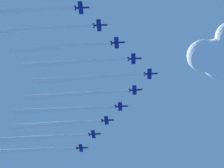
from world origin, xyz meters
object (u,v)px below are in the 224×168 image
(jet_lead, at_px, (73,78))
(jet_port_outer, at_px, (45,124))
(jet_trail_starboard, at_px, (4,12))
(jet_trail_port, at_px, (25,138))
(jet_tail_end, at_px, (17,151))
(jet_starboard_mid, at_px, (47,48))
(jet_port_mid, at_px, (51,110))
(jet_starboard_inner, at_px, (62,63))
(jet_port_inner, at_px, (63,95))
(jet_starboard_outer, at_px, (20,30))

(jet_lead, xyz_separation_m, jet_port_outer, (-15.33, 38.20, 0.24))
(jet_port_outer, relative_size, jet_trail_starboard, 0.94)
(jet_lead, xyz_separation_m, jet_trail_port, (-28.24, 52.73, 0.71))
(jet_trail_port, xyz_separation_m, jet_tail_end, (-5.08, 11.63, -0.31))
(jet_starboard_mid, bearing_deg, jet_lead, 44.58)
(jet_lead, distance_m, jet_starboard_mid, 25.84)
(jet_port_mid, distance_m, jet_trail_starboard, 69.27)
(jet_starboard_inner, height_order, jet_trail_port, jet_trail_port)
(jet_port_inner, bearing_deg, jet_starboard_outer, -127.88)
(jet_starboard_outer, bearing_deg, jet_starboard_mid, 24.48)
(jet_lead, relative_size, jet_port_inner, 1.04)
(jet_port_inner, height_order, jet_port_outer, jet_port_outer)
(jet_port_inner, height_order, jet_trail_starboard, jet_trail_starboard)
(jet_starboard_mid, height_order, jet_starboard_outer, jet_starboard_outer)
(jet_port_outer, bearing_deg, jet_port_inner, -68.05)
(jet_tail_end, bearing_deg, jet_trail_starboard, -97.22)
(jet_trail_port, xyz_separation_m, jet_trail_starboard, (-17.67, -87.82, 0.68))
(jet_port_inner, xyz_separation_m, jet_starboard_outer, (-30.53, -39.25, 1.11))
(jet_port_mid, bearing_deg, jet_trail_port, 120.88)
(jet_lead, xyz_separation_m, jet_port_mid, (-11.72, 25.10, -1.00))
(jet_starboard_inner, xyz_separation_m, jet_trail_port, (-19.65, 62.40, 0.94))
(jet_starboard_outer, bearing_deg, jet_port_mid, 64.80)
(jet_starboard_inner, relative_size, jet_trail_starboard, 0.99)
(jet_port_inner, bearing_deg, jet_starboard_inner, -98.29)
(jet_port_mid, height_order, jet_trail_port, jet_trail_port)
(jet_port_mid, bearing_deg, jet_starboard_mid, -98.78)
(jet_starboard_mid, distance_m, jet_trail_starboard, 32.37)
(jet_lead, height_order, jet_port_mid, jet_lead)
(jet_starboard_inner, relative_size, jet_tail_end, 0.97)
(jet_trail_starboard, bearing_deg, jet_lead, 37.39)
(jet_starboard_inner, distance_m, jet_port_outer, 48.35)
(jet_port_outer, height_order, jet_starboard_outer, jet_starboard_outer)
(jet_trail_port, bearing_deg, jet_starboard_outer, -95.47)
(jet_port_inner, relative_size, jet_tail_end, 1.01)
(jet_port_outer, distance_m, jet_trail_starboard, 79.43)
(jet_lead, height_order, jet_trail_port, jet_trail_port)
(jet_port_mid, distance_m, jet_starboard_outer, 56.57)
(jet_trail_port, bearing_deg, jet_trail_starboard, -101.38)
(jet_starboard_inner, xyz_separation_m, jet_port_mid, (-3.13, 34.78, -0.76))
(jet_port_inner, xyz_separation_m, jet_tail_end, (-28.06, 51.16, 0.22))
(jet_starboard_inner, bearing_deg, jet_trail_port, 107.48)
(jet_port_inner, xyz_separation_m, jet_trail_starboard, (-40.66, -48.29, 1.21))
(jet_trail_port, bearing_deg, jet_starboard_inner, -72.52)
(jet_starboard_inner, bearing_deg, jet_tail_end, 108.47)
(jet_port_mid, distance_m, jet_starboard_mid, 43.75)
(jet_lead, xyz_separation_m, jet_trail_starboard, (-45.91, -35.09, 1.39))
(jet_starboard_inner, height_order, jet_port_mid, jet_starboard_inner)
(jet_tail_end, bearing_deg, jet_port_mid, -61.19)
(jet_port_outer, bearing_deg, jet_tail_end, 124.52)
(jet_port_outer, bearing_deg, jet_trail_starboard, -112.65)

